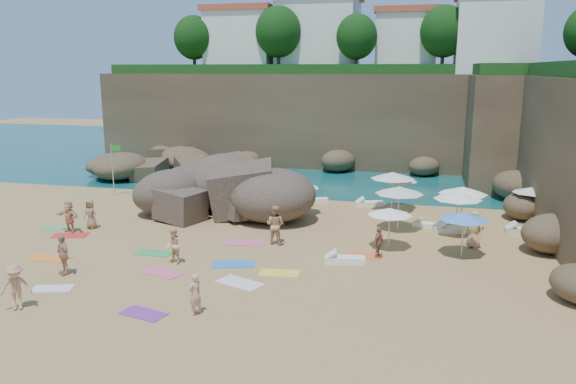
% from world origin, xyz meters
% --- Properties ---
extents(ground, '(120.00, 120.00, 0.00)m').
position_xyz_m(ground, '(0.00, 0.00, 0.00)').
color(ground, tan).
rests_on(ground, ground).
extents(seawater, '(120.00, 120.00, 0.00)m').
position_xyz_m(seawater, '(0.00, 30.00, 0.00)').
color(seawater, '#0C4751').
rests_on(seawater, ground).
extents(cliff_back, '(44.00, 8.00, 8.00)m').
position_xyz_m(cliff_back, '(2.00, 25.00, 4.00)').
color(cliff_back, brown).
rests_on(cliff_back, ground).
extents(cliff_corner, '(10.00, 12.00, 8.00)m').
position_xyz_m(cliff_corner, '(17.00, 20.00, 4.00)').
color(cliff_corner, brown).
rests_on(cliff_corner, ground).
extents(rock_promontory, '(12.00, 7.00, 2.00)m').
position_xyz_m(rock_promontory, '(-11.00, 16.00, 0.00)').
color(rock_promontory, brown).
rests_on(rock_promontory, ground).
extents(clifftop_buildings, '(28.48, 9.48, 7.00)m').
position_xyz_m(clifftop_buildings, '(2.96, 25.79, 11.24)').
color(clifftop_buildings, white).
rests_on(clifftop_buildings, cliff_back).
extents(clifftop_trees, '(35.60, 23.82, 4.40)m').
position_xyz_m(clifftop_trees, '(4.78, 19.52, 11.26)').
color(clifftop_trees, '#11380F').
rests_on(clifftop_trees, ground).
extents(marina_masts, '(3.10, 0.10, 6.00)m').
position_xyz_m(marina_masts, '(-16.50, 30.00, 3.00)').
color(marina_masts, white).
rests_on(marina_masts, ground).
extents(rock_outcrop, '(8.90, 7.28, 3.19)m').
position_xyz_m(rock_outcrop, '(-2.92, 4.69, 0.00)').
color(rock_outcrop, brown).
rests_on(rock_outcrop, ground).
extents(flag_pole, '(0.69, 0.20, 3.55)m').
position_xyz_m(flag_pole, '(-11.22, 7.88, 2.27)').
color(flag_pole, silver).
rests_on(flag_pole, ground).
extents(parasol_0, '(2.60, 2.60, 2.46)m').
position_xyz_m(parasol_0, '(7.21, 7.75, 2.26)').
color(parasol_0, silver).
rests_on(parasol_0, ground).
extents(parasol_1, '(2.02, 2.02, 1.91)m').
position_xyz_m(parasol_1, '(2.12, 6.05, 1.76)').
color(parasol_1, silver).
rests_on(parasol_1, ground).
extents(parasol_2, '(2.20, 2.20, 2.08)m').
position_xyz_m(parasol_2, '(7.57, 8.65, 1.91)').
color(parasol_2, silver).
rests_on(parasol_2, ground).
extents(parasol_3, '(2.01, 2.01, 1.90)m').
position_xyz_m(parasol_3, '(14.90, 7.85, 1.75)').
color(parasol_3, silver).
rests_on(parasol_3, ground).
extents(parasol_4, '(2.54, 2.54, 2.40)m').
position_xyz_m(parasol_4, '(7.79, 3.93, 2.20)').
color(parasol_4, silver).
rests_on(parasol_4, ground).
extents(parasol_5, '(2.31, 2.31, 2.19)m').
position_xyz_m(parasol_5, '(1.63, 3.51, 2.01)').
color(parasol_5, silver).
rests_on(parasol_5, ground).
extents(parasol_7, '(2.52, 2.52, 2.38)m').
position_xyz_m(parasol_7, '(11.03, 4.74, 2.19)').
color(parasol_7, silver).
rests_on(parasol_7, ground).
extents(parasol_8, '(2.44, 2.44, 2.31)m').
position_xyz_m(parasol_8, '(10.73, 3.70, 2.12)').
color(parasol_8, silver).
rests_on(parasol_8, ground).
extents(parasol_10, '(2.21, 2.21, 2.09)m').
position_xyz_m(parasol_10, '(10.84, 0.32, 1.92)').
color(parasol_10, silver).
rests_on(parasol_10, ground).
extents(parasol_11, '(2.13, 2.13, 2.01)m').
position_xyz_m(parasol_11, '(7.52, 0.65, 1.85)').
color(parasol_11, silver).
rests_on(parasol_11, ground).
extents(lounger_0, '(1.85, 1.19, 0.27)m').
position_xyz_m(lounger_0, '(2.22, 9.17, 0.14)').
color(lounger_0, white).
rests_on(lounger_0, ground).
extents(lounger_1, '(1.86, 1.14, 0.27)m').
position_xyz_m(lounger_1, '(5.79, 9.14, 0.14)').
color(lounger_1, white).
rests_on(lounger_1, ground).
extents(lounger_2, '(2.17, 1.22, 0.32)m').
position_xyz_m(lounger_2, '(10.65, 4.27, 0.16)').
color(lounger_2, white).
rests_on(lounger_2, ground).
extents(lounger_3, '(1.69, 0.90, 0.25)m').
position_xyz_m(lounger_3, '(9.34, 4.96, 0.12)').
color(lounger_3, white).
rests_on(lounger_3, ground).
extents(lounger_4, '(2.00, 0.93, 0.30)m').
position_xyz_m(lounger_4, '(14.24, 4.91, 0.15)').
color(lounger_4, silver).
rests_on(lounger_4, ground).
extents(lounger_5, '(1.85, 0.90, 0.28)m').
position_xyz_m(lounger_5, '(5.77, -1.77, 0.14)').
color(lounger_5, white).
rests_on(lounger_5, ground).
extents(towel_1, '(2.05, 1.48, 0.03)m').
position_xyz_m(towel_1, '(-1.58, -4.86, 0.02)').
color(towel_1, '#E85A82').
rests_on(towel_1, ground).
extents(towel_2, '(1.88, 0.97, 0.03)m').
position_xyz_m(towel_2, '(-7.35, -4.40, 0.02)').
color(towel_2, orange).
rests_on(towel_2, ground).
extents(towel_3, '(1.62, 1.22, 0.03)m').
position_xyz_m(towel_3, '(-10.07, -0.12, 0.01)').
color(towel_3, '#35BA5C').
rests_on(towel_3, ground).
extents(towel_5, '(1.69, 1.20, 0.03)m').
position_xyz_m(towel_5, '(-4.94, -7.52, 0.01)').
color(towel_5, silver).
rests_on(towel_5, ground).
extents(towel_6, '(1.76, 1.16, 0.03)m').
position_xyz_m(towel_6, '(-0.35, -8.77, 0.01)').
color(towel_6, '#7D2E96').
rests_on(towel_6, ground).
extents(towel_7, '(1.96, 1.38, 0.03)m').
position_xyz_m(towel_7, '(-8.61, -1.05, 0.02)').
color(towel_7, red).
rests_on(towel_7, ground).
extents(towel_8, '(2.04, 1.39, 0.03)m').
position_xyz_m(towel_8, '(1.04, -3.19, 0.02)').
color(towel_8, '#2881D6').
rests_on(towel_8, ground).
extents(towel_9, '(2.04, 1.30, 0.03)m').
position_xyz_m(towel_9, '(0.59, -0.12, 0.02)').
color(towel_9, '#E35890').
rests_on(towel_9, ground).
extents(towel_10, '(1.64, 0.89, 0.03)m').
position_xyz_m(towel_10, '(6.49, -0.70, 0.01)').
color(towel_10, '#FF6128').
rests_on(towel_10, ground).
extents(towel_11, '(1.74, 0.90, 0.03)m').
position_xyz_m(towel_11, '(-3.07, -2.60, 0.02)').
color(towel_11, green).
rests_on(towel_11, ground).
extents(towel_12, '(1.77, 1.02, 0.03)m').
position_xyz_m(towel_12, '(3.27, -3.75, 0.01)').
color(towel_12, yellow).
rests_on(towel_12, ground).
extents(towel_13, '(2.10, 1.58, 0.03)m').
position_xyz_m(towel_13, '(2.02, -5.21, 0.02)').
color(towel_13, silver).
rests_on(towel_13, ground).
extents(person_stand_1, '(1.07, 0.90, 1.94)m').
position_xyz_m(person_stand_1, '(2.05, 0.16, 0.97)').
color(person_stand_1, tan).
rests_on(person_stand_1, ground).
extents(person_stand_2, '(1.26, 0.72, 1.83)m').
position_xyz_m(person_stand_2, '(0.45, 7.07, 0.91)').
color(person_stand_2, '#F4CC8A').
rests_on(person_stand_2, ground).
extents(person_stand_3, '(0.63, 0.92, 1.45)m').
position_xyz_m(person_stand_3, '(7.15, -0.75, 0.72)').
color(person_stand_3, '#94654A').
rests_on(person_stand_3, ground).
extents(person_stand_4, '(1.00, 0.76, 1.82)m').
position_xyz_m(person_stand_4, '(11.45, 1.86, 0.91)').
color(person_stand_4, tan).
rests_on(person_stand_4, ground).
extents(person_stand_5, '(1.38, 0.96, 1.46)m').
position_xyz_m(person_stand_5, '(-7.43, 9.60, 0.73)').
color(person_stand_5, tan).
rests_on(person_stand_5, ground).
extents(person_stand_6, '(0.57, 0.65, 1.51)m').
position_xyz_m(person_stand_6, '(1.44, -8.36, 0.76)').
color(person_stand_6, '#E1A880').
rests_on(person_stand_6, ground).
extents(person_lie_0, '(1.78, 1.97, 0.44)m').
position_xyz_m(person_lie_0, '(-4.89, -9.51, 0.22)').
color(person_lie_0, tan).
rests_on(person_lie_0, ground).
extents(person_lie_1, '(1.73, 1.94, 0.41)m').
position_xyz_m(person_lie_1, '(-5.44, -6.02, 0.20)').
color(person_lie_1, tan).
rests_on(person_lie_1, ground).
extents(person_lie_2, '(0.89, 1.60, 0.41)m').
position_xyz_m(person_lie_2, '(-8.27, 0.40, 0.20)').
color(person_lie_2, '#906C48').
rests_on(person_lie_2, ground).
extents(person_lie_3, '(1.84, 1.93, 0.44)m').
position_xyz_m(person_lie_3, '(-9.00, -0.46, 0.22)').
color(person_lie_3, tan).
rests_on(person_lie_3, ground).
extents(person_lie_5, '(1.36, 1.77, 0.60)m').
position_xyz_m(person_lie_5, '(-1.51, -3.71, 0.30)').
color(person_lie_5, '#F6CB8B').
rests_on(person_lie_5, ground).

